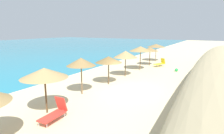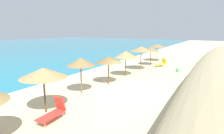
{
  "view_description": "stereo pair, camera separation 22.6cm",
  "coord_description": "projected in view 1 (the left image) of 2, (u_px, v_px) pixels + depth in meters",
  "views": [
    {
      "loc": [
        -12.98,
        -6.17,
        4.74
      ],
      "look_at": [
        1.29,
        2.04,
        1.46
      ],
      "focal_mm": 30.16,
      "sensor_mm": 36.0,
      "label": 1
    },
    {
      "loc": [
        -12.86,
        -6.37,
        4.74
      ],
      "look_at": [
        1.29,
        2.04,
        1.46
      ],
      "focal_mm": 30.16,
      "sensor_mm": 36.0,
      "label": 2
    }
  ],
  "objects": [
    {
      "name": "beach_umbrella_6",
      "position": [
        141.0,
        49.0,
        21.96
      ],
      "size": [
        2.65,
        2.65,
        2.84
      ],
      "color": "brown",
      "rests_on": "ground_plane"
    },
    {
      "name": "beach_umbrella_2",
      "position": [
        44.0,
        73.0,
        10.48
      ],
      "size": [
        2.63,
        2.63,
        2.66
      ],
      "color": "brown",
      "rests_on": "ground_plane"
    },
    {
      "name": "ground_plane",
      "position": [
        126.0,
        90.0,
        14.98
      ],
      "size": [
        160.0,
        160.0,
        0.0
      ],
      "primitive_type": "plane",
      "color": "beige"
    },
    {
      "name": "beach_umbrella_7",
      "position": [
        150.0,
        49.0,
        24.96
      ],
      "size": [
        2.16,
        2.16,
        2.43
      ],
      "color": "brown",
      "rests_on": "ground_plane"
    },
    {
      "name": "beach_ball",
      "position": [
        176.0,
        70.0,
        21.68
      ],
      "size": [
        0.37,
        0.37,
        0.37
      ],
      "primitive_type": "sphere",
      "color": "green",
      "rests_on": "ground_plane"
    },
    {
      "name": "beach_umbrella_3",
      "position": [
        81.0,
        62.0,
        13.64
      ],
      "size": [
        2.13,
        2.13,
        2.74
      ],
      "color": "brown",
      "rests_on": "ground_plane"
    },
    {
      "name": "beach_umbrella_8",
      "position": [
        156.0,
        46.0,
        28.27
      ],
      "size": [
        2.65,
        2.65,
        2.65
      ],
      "color": "brown",
      "rests_on": "ground_plane"
    },
    {
      "name": "beach_umbrella_4",
      "position": [
        109.0,
        60.0,
        16.26
      ],
      "size": [
        2.31,
        2.31,
        2.48
      ],
      "color": "brown",
      "rests_on": "ground_plane"
    },
    {
      "name": "beach_umbrella_5",
      "position": [
        126.0,
        54.0,
        19.03
      ],
      "size": [
        2.42,
        2.42,
        2.64
      ],
      "color": "brown",
      "rests_on": "ground_plane"
    },
    {
      "name": "lounge_chair_0",
      "position": [
        55.0,
        112.0,
        9.93
      ],
      "size": [
        1.67,
        0.75,
        1.17
      ],
      "rotation": [
        0.0,
        0.0,
        1.64
      ],
      "color": "red",
      "rests_on": "ground_plane"
    },
    {
      "name": "lounge_chair_1",
      "position": [
        160.0,
        63.0,
        24.66
      ],
      "size": [
        1.69,
        1.32,
        1.05
      ],
      "rotation": [
        0.0,
        0.0,
        1.08
      ],
      "color": "yellow",
      "rests_on": "ground_plane"
    }
  ]
}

